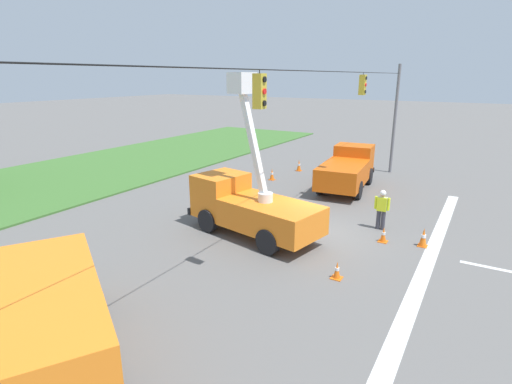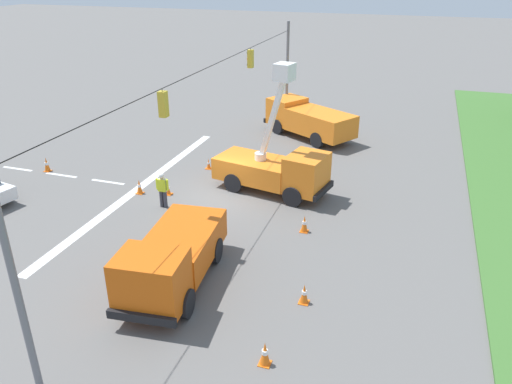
{
  "view_description": "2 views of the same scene",
  "coord_description": "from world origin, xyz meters",
  "px_view_note": "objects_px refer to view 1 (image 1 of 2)",
  "views": [
    {
      "loc": [
        -15.04,
        -5.73,
        6.43
      ],
      "look_at": [
        -0.62,
        2.79,
        1.55
      ],
      "focal_mm": 28.0,
      "sensor_mm": 36.0,
      "label": 1
    },
    {
      "loc": [
        20.86,
        8.9,
        10.79
      ],
      "look_at": [
        1.33,
        2.45,
        1.27
      ],
      "focal_mm": 35.0,
      "sensor_mm": 36.0,
      "label": 2
    }
  ],
  "objects_px": {
    "traffic_cone_mid_right": "(337,271)",
    "traffic_cone_near_bucket": "(247,196)",
    "utility_truck_support_far": "(45,323)",
    "road_worker": "(382,207)",
    "utility_truck_support_near": "(347,169)",
    "traffic_cone_foreground_left": "(423,237)",
    "traffic_cone_far_left": "(383,235)",
    "utility_truck_bucket_lift": "(249,203)",
    "traffic_cone_foreground_right": "(299,165)",
    "traffic_cone_far_right": "(272,174)"
  },
  "relations": [
    {
      "from": "utility_truck_support_near",
      "to": "traffic_cone_mid_right",
      "type": "xyz_separation_m",
      "value": [
        -10.88,
        -3.28,
        -0.89
      ]
    },
    {
      "from": "traffic_cone_foreground_right",
      "to": "traffic_cone_far_right",
      "type": "distance_m",
      "value": 3.24
    },
    {
      "from": "road_worker",
      "to": "traffic_cone_mid_right",
      "type": "xyz_separation_m",
      "value": [
        -5.21,
        0.12,
        -0.72
      ]
    },
    {
      "from": "utility_truck_support_near",
      "to": "traffic_cone_mid_right",
      "type": "bearing_deg",
      "value": -163.24
    },
    {
      "from": "utility_truck_support_far",
      "to": "traffic_cone_foreground_left",
      "type": "relative_size",
      "value": 9.02
    },
    {
      "from": "road_worker",
      "to": "traffic_cone_far_left",
      "type": "xyz_separation_m",
      "value": [
        -1.34,
        -0.45,
        -0.7
      ]
    },
    {
      "from": "traffic_cone_foreground_left",
      "to": "traffic_cone_foreground_right",
      "type": "xyz_separation_m",
      "value": [
        9.39,
        9.64,
        0.02
      ]
    },
    {
      "from": "traffic_cone_foreground_right",
      "to": "traffic_cone_far_right",
      "type": "height_order",
      "value": "traffic_cone_foreground_right"
    },
    {
      "from": "utility_truck_bucket_lift",
      "to": "traffic_cone_near_bucket",
      "type": "distance_m",
      "value": 4.41
    },
    {
      "from": "utility_truck_bucket_lift",
      "to": "traffic_cone_foreground_left",
      "type": "relative_size",
      "value": 8.72
    },
    {
      "from": "traffic_cone_far_left",
      "to": "utility_truck_support_near",
      "type": "bearing_deg",
      "value": 28.74
    },
    {
      "from": "utility_truck_bucket_lift",
      "to": "traffic_cone_far_left",
      "type": "distance_m",
      "value": 5.58
    },
    {
      "from": "utility_truck_bucket_lift",
      "to": "traffic_cone_far_left",
      "type": "bearing_deg",
      "value": -68.61
    },
    {
      "from": "utility_truck_support_far",
      "to": "road_worker",
      "type": "xyz_separation_m",
      "value": [
        12.61,
        -4.22,
        -0.24
      ]
    },
    {
      "from": "road_worker",
      "to": "traffic_cone_foreground_right",
      "type": "bearing_deg",
      "value": 42.69
    },
    {
      "from": "utility_truck_bucket_lift",
      "to": "traffic_cone_near_bucket",
      "type": "height_order",
      "value": "utility_truck_bucket_lift"
    },
    {
      "from": "utility_truck_support_near",
      "to": "traffic_cone_near_bucket",
      "type": "distance_m",
      "value": 6.56
    },
    {
      "from": "traffic_cone_near_bucket",
      "to": "utility_truck_support_far",
      "type": "bearing_deg",
      "value": -167.74
    },
    {
      "from": "utility_truck_bucket_lift",
      "to": "traffic_cone_mid_right",
      "type": "relative_size",
      "value": 10.94
    },
    {
      "from": "utility_truck_support_far",
      "to": "traffic_cone_far_right",
      "type": "relative_size",
      "value": 9.08
    },
    {
      "from": "utility_truck_bucket_lift",
      "to": "traffic_cone_foreground_left",
      "type": "height_order",
      "value": "utility_truck_bucket_lift"
    },
    {
      "from": "utility_truck_support_near",
      "to": "road_worker",
      "type": "distance_m",
      "value": 6.62
    },
    {
      "from": "utility_truck_support_near",
      "to": "traffic_cone_foreground_right",
      "type": "relative_size",
      "value": 7.82
    },
    {
      "from": "traffic_cone_mid_right",
      "to": "traffic_cone_near_bucket",
      "type": "xyz_separation_m",
      "value": [
        5.47,
        6.89,
        0.1
      ]
    },
    {
      "from": "utility_truck_support_near",
      "to": "traffic_cone_foreground_right",
      "type": "xyz_separation_m",
      "value": [
        2.71,
        4.34,
        -0.78
      ]
    },
    {
      "from": "traffic_cone_mid_right",
      "to": "utility_truck_bucket_lift",
      "type": "bearing_deg",
      "value": 67.64
    },
    {
      "from": "traffic_cone_foreground_right",
      "to": "traffic_cone_near_bucket",
      "type": "distance_m",
      "value": 8.16
    },
    {
      "from": "road_worker",
      "to": "traffic_cone_foreground_left",
      "type": "height_order",
      "value": "road_worker"
    },
    {
      "from": "traffic_cone_foreground_left",
      "to": "traffic_cone_foreground_right",
      "type": "bearing_deg",
      "value": 45.76
    },
    {
      "from": "traffic_cone_foreground_left",
      "to": "traffic_cone_foreground_right",
      "type": "distance_m",
      "value": 13.45
    },
    {
      "from": "traffic_cone_mid_right",
      "to": "traffic_cone_foreground_left",
      "type": "bearing_deg",
      "value": -25.65
    },
    {
      "from": "utility_truck_bucket_lift",
      "to": "utility_truck_support_near",
      "type": "xyz_separation_m",
      "value": [
        9.02,
        -1.25,
        -0.17
      ]
    },
    {
      "from": "traffic_cone_mid_right",
      "to": "traffic_cone_foreground_right",
      "type": "bearing_deg",
      "value": 29.26
    },
    {
      "from": "traffic_cone_mid_right",
      "to": "utility_truck_support_near",
      "type": "bearing_deg",
      "value": 16.76
    },
    {
      "from": "traffic_cone_foreground_right",
      "to": "traffic_cone_mid_right",
      "type": "distance_m",
      "value": 15.58
    },
    {
      "from": "traffic_cone_far_left",
      "to": "traffic_cone_mid_right",
      "type": "bearing_deg",
      "value": 171.57
    },
    {
      "from": "traffic_cone_foreground_right",
      "to": "traffic_cone_far_right",
      "type": "xyz_separation_m",
      "value": [
        -3.21,
        0.42,
        -0.03
      ]
    },
    {
      "from": "road_worker",
      "to": "traffic_cone_mid_right",
      "type": "relative_size",
      "value": 2.95
    },
    {
      "from": "traffic_cone_foreground_left",
      "to": "traffic_cone_far_right",
      "type": "distance_m",
      "value": 11.81
    },
    {
      "from": "traffic_cone_mid_right",
      "to": "traffic_cone_far_left",
      "type": "distance_m",
      "value": 3.9
    },
    {
      "from": "traffic_cone_mid_right",
      "to": "traffic_cone_far_left",
      "type": "height_order",
      "value": "traffic_cone_far_left"
    },
    {
      "from": "utility_truck_support_near",
      "to": "road_worker",
      "type": "xyz_separation_m",
      "value": [
        -5.68,
        -3.4,
        -0.18
      ]
    },
    {
      "from": "traffic_cone_far_right",
      "to": "traffic_cone_foreground_right",
      "type": "bearing_deg",
      "value": -7.51
    },
    {
      "from": "traffic_cone_far_left",
      "to": "traffic_cone_far_right",
      "type": "xyz_separation_m",
      "value": [
        6.52,
        8.61,
        0.07
      ]
    },
    {
      "from": "traffic_cone_near_bucket",
      "to": "traffic_cone_mid_right",
      "type": "bearing_deg",
      "value": -128.42
    },
    {
      "from": "traffic_cone_foreground_left",
      "to": "utility_truck_support_near",
      "type": "bearing_deg",
      "value": 38.44
    },
    {
      "from": "utility_truck_bucket_lift",
      "to": "road_worker",
      "type": "xyz_separation_m",
      "value": [
        3.34,
        -4.65,
        -0.35
      ]
    },
    {
      "from": "traffic_cone_foreground_left",
      "to": "traffic_cone_mid_right",
      "type": "height_order",
      "value": "traffic_cone_foreground_left"
    },
    {
      "from": "traffic_cone_foreground_right",
      "to": "traffic_cone_far_right",
      "type": "relative_size",
      "value": 1.06
    },
    {
      "from": "traffic_cone_mid_right",
      "to": "traffic_cone_far_left",
      "type": "xyz_separation_m",
      "value": [
        3.86,
        -0.57,
        0.02
      ]
    }
  ]
}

